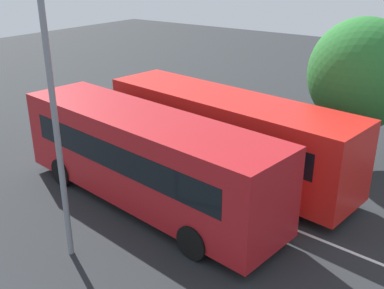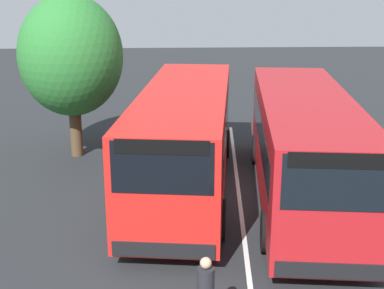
{
  "view_description": "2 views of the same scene",
  "coord_description": "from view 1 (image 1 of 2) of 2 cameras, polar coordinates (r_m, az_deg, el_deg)",
  "views": [
    {
      "loc": [
        -8.76,
        11.94,
        7.79
      ],
      "look_at": [
        -0.39,
        0.39,
        1.93
      ],
      "focal_mm": 42.13,
      "sensor_mm": 36.0,
      "label": 1
    },
    {
      "loc": [
        15.44,
        -2.15,
        6.38
      ],
      "look_at": [
        0.41,
        -1.47,
        1.74
      ],
      "focal_mm": 50.58,
      "sensor_mm": 36.0,
      "label": 2
    }
  ],
  "objects": [
    {
      "name": "pedestrian",
      "position": [
        21.72,
        -12.67,
        3.41
      ],
      "size": [
        0.45,
        0.45,
        1.62
      ],
      "rotation": [
        0.0,
        0.0,
        2.53
      ],
      "color": "#232833",
      "rests_on": "ground"
    },
    {
      "name": "bus_center_left",
      "position": [
        15.06,
        -6.09,
        -1.44
      ],
      "size": [
        10.56,
        3.73,
        3.17
      ],
      "rotation": [
        0.0,
        0.0,
        -0.12
      ],
      "color": "#AD191E",
      "rests_on": "ground"
    },
    {
      "name": "lane_stripe_outer_left",
      "position": [
        16.73,
        -0.31,
        -5.41
      ],
      "size": [
        15.5,
        1.38,
        0.01
      ],
      "primitive_type": "cube",
      "rotation": [
        0.0,
        0.0,
        -0.08
      ],
      "color": "silver",
      "rests_on": "ground"
    },
    {
      "name": "street_lamp",
      "position": [
        11.98,
        -16.1,
        4.18
      ],
      "size": [
        0.34,
        2.41,
        7.33
      ],
      "rotation": [
        0.0,
        0.0,
        -1.64
      ],
      "color": "gray",
      "rests_on": "ground"
    },
    {
      "name": "depot_tree",
      "position": [
        18.59,
        20.63,
        8.28
      ],
      "size": [
        4.11,
        3.7,
        5.9
      ],
      "color": "#4C3823",
      "rests_on": "ground"
    },
    {
      "name": "bus_far_left",
      "position": [
        17.03,
        4.26,
        1.5
      ],
      "size": [
        10.57,
        3.8,
        3.17
      ],
      "rotation": [
        0.0,
        0.0,
        -0.13
      ],
      "color": "red",
      "rests_on": "ground"
    },
    {
      "name": "ground_plane",
      "position": [
        16.73,
        -0.31,
        -5.42
      ],
      "size": [
        73.74,
        73.74,
        0.0
      ],
      "primitive_type": "plane",
      "color": "#232628"
    }
  ]
}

